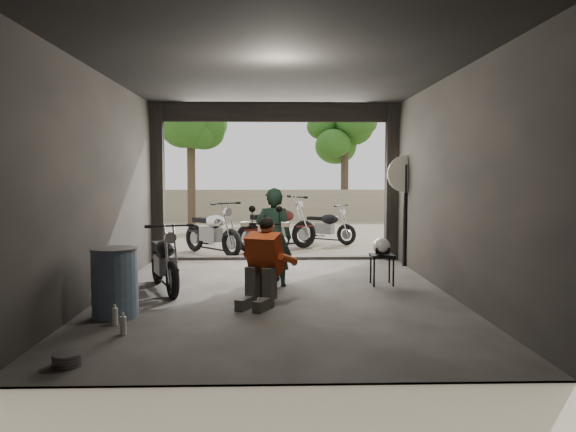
{
  "coord_description": "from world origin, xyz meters",
  "views": [
    {
      "loc": [
        -0.08,
        -8.05,
        1.75
      ],
      "look_at": [
        0.17,
        0.6,
        1.13
      ],
      "focal_mm": 35.0,
      "sensor_mm": 36.0,
      "label": 1
    }
  ],
  "objects": [
    {
      "name": "helmet",
      "position": [
        1.65,
        0.69,
        0.64
      ],
      "size": [
        0.32,
        0.33,
        0.27
      ],
      "primitive_type": "ellipsoid",
      "rotation": [
        0.0,
        0.0,
        -0.15
      ],
      "color": "white",
      "rests_on": "stool"
    },
    {
      "name": "stool",
      "position": [
        1.67,
        0.71,
        0.43
      ],
      "size": [
        0.36,
        0.36,
        0.5
      ],
      "rotation": [
        0.0,
        0.0,
        0.28
      ],
      "color": "black",
      "rests_on": "ground"
    },
    {
      "name": "tree_left",
      "position": [
        -3.0,
        12.5,
        3.99
      ],
      "size": [
        2.2,
        2.2,
        5.6
      ],
      "color": "#382B1E",
      "rests_on": "ground"
    },
    {
      "name": "boundary_wall",
      "position": [
        0.0,
        14.0,
        0.6
      ],
      "size": [
        18.0,
        0.3,
        1.2
      ],
      "primitive_type": "cube",
      "color": "gray",
      "rests_on": "ground"
    },
    {
      "name": "outside_bike_a",
      "position": [
        -1.4,
        4.37,
        0.59
      ],
      "size": [
        1.7,
        1.78,
        1.18
      ],
      "primitive_type": null,
      "rotation": [
        0.0,
        0.0,
        0.73
      ],
      "color": "black",
      "rests_on": "ground"
    },
    {
      "name": "garage",
      "position": [
        0.0,
        0.55,
        1.28
      ],
      "size": [
        7.0,
        7.13,
        3.2
      ],
      "color": "#2D2B28",
      "rests_on": "ground"
    },
    {
      "name": "mechanic",
      "position": [
        -0.22,
        -0.71,
        0.58
      ],
      "size": [
        0.87,
        0.97,
        1.15
      ],
      "primitive_type": null,
      "rotation": [
        0.0,
        0.0,
        -0.43
      ],
      "color": "#D54A1C",
      "rests_on": "ground"
    },
    {
      "name": "main_bike",
      "position": [
        -0.1,
        0.53,
        0.54
      ],
      "size": [
        0.92,
        1.72,
        1.09
      ],
      "primitive_type": null,
      "rotation": [
        0.0,
        0.0,
        -0.16
      ],
      "color": "white",
      "rests_on": "ground"
    },
    {
      "name": "outside_bike_c",
      "position": [
        1.32,
        6.3,
        0.51
      ],
      "size": [
        1.58,
        1.38,
        1.01
      ],
      "primitive_type": null,
      "rotation": [
        0.0,
        0.0,
        0.95
      ],
      "color": "black",
      "rests_on": "ground"
    },
    {
      "name": "ground",
      "position": [
        0.0,
        0.0,
        0.0
      ],
      "size": [
        80.0,
        80.0,
        0.0
      ],
      "primitive_type": "plane",
      "color": "#7A6D56",
      "rests_on": "ground"
    },
    {
      "name": "oil_drum",
      "position": [
        -2.0,
        -1.21,
        0.43
      ],
      "size": [
        0.63,
        0.63,
        0.86
      ],
      "primitive_type": "cylinder",
      "rotation": [
        0.0,
        0.0,
        0.14
      ],
      "color": "#4A617D",
      "rests_on": "ground"
    },
    {
      "name": "tree_right",
      "position": [
        2.8,
        14.0,
        3.56
      ],
      "size": [
        2.2,
        2.2,
        5.0
      ],
      "color": "#382B1E",
      "rests_on": "ground"
    },
    {
      "name": "rider",
      "position": [
        -0.05,
        0.68,
        0.78
      ],
      "size": [
        0.61,
        0.44,
        1.56
      ],
      "primitive_type": "imported",
      "rotation": [
        0.0,
        0.0,
        3.01
      ],
      "color": "#162D24",
      "rests_on": "ground"
    },
    {
      "name": "outside_bike_b",
      "position": [
        0.05,
        5.02,
        0.64
      ],
      "size": [
        2.01,
        1.62,
        1.27
      ],
      "primitive_type": null,
      "rotation": [
        0.0,
        0.0,
        2.1
      ],
      "color": "#481311",
      "rests_on": "ground"
    },
    {
      "name": "left_bike",
      "position": [
        -1.71,
        0.4,
        0.53
      ],
      "size": [
        1.16,
        1.69,
        1.05
      ],
      "primitive_type": null,
      "rotation": [
        0.0,
        0.0,
        0.37
      ],
      "color": "black",
      "rests_on": "ground"
    },
    {
      "name": "sign_post",
      "position": [
        2.47,
        2.54,
        1.42
      ],
      "size": [
        0.71,
        0.08,
        2.14
      ],
      "rotation": [
        0.0,
        0.0,
        -0.35
      ],
      "color": "black",
      "rests_on": "ground"
    }
  ]
}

